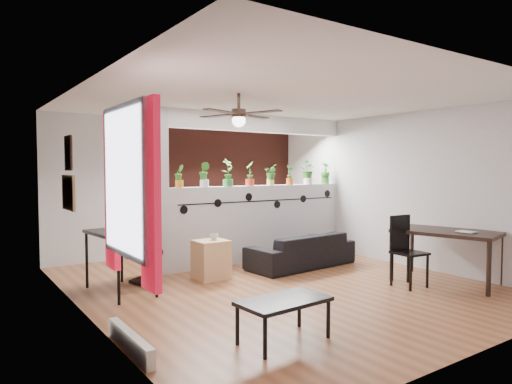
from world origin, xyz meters
The scene contains 29 objects.
room_shell centered at (0.00, 0.00, 1.30)m, with size 6.30×7.10×2.90m.
partition_wall centered at (0.80, 1.50, 0.68)m, with size 3.60×0.18×1.35m, color #BCBCC1.
ceiling_header centered at (0.80, 1.50, 2.45)m, with size 3.60×0.18×0.30m, color silver.
pier_column centered at (-1.11, 1.50, 1.30)m, with size 0.22×0.20×2.60m, color #BCBCC1.
brick_panel centered at (0.80, 2.97, 1.30)m, with size 3.90×0.05×2.60m, color brown.
vine_decal centered at (0.80, 1.40, 1.08)m, with size 3.31×0.01×0.30m.
window_assembly centered at (-2.56, -1.20, 1.51)m, with size 0.09×1.30×1.55m.
baseboard_heater centered at (-2.54, -1.20, 0.09)m, with size 0.08×1.00×0.18m, color silver.
corkboard centered at (-2.58, 0.95, 1.35)m, with size 0.03×0.60×0.45m, color #947147.
framed_art centered at (-2.58, 0.90, 1.85)m, with size 0.03×0.34×0.44m.
ceiling_fan centered at (-0.80, -0.30, 2.31)m, with size 1.19×1.19×0.43m.
potted_plant_0 centered at (-0.78, 1.50, 1.55)m, with size 0.18×0.15×0.37m.
potted_plant_1 centered at (-0.33, 1.50, 1.57)m, with size 0.26×0.27×0.41m.
potted_plant_2 centered at (0.12, 1.50, 1.60)m, with size 0.30×0.26×0.47m.
potted_plant_3 centered at (0.57, 1.50, 1.58)m, with size 0.25×0.27×0.43m.
potted_plant_4 centered at (1.03, 1.50, 1.55)m, with size 0.24×0.24×0.38m.
potted_plant_5 centered at (1.48, 1.50, 1.55)m, with size 0.17×0.20×0.38m.
potted_plant_6 centered at (1.93, 1.50, 1.59)m, with size 0.20×0.25×0.46m.
potted_plant_7 centered at (2.38, 1.50, 1.58)m, with size 0.25×0.22×0.43m.
sofa centered at (1.05, 0.66, 0.27)m, with size 1.83×0.72×0.54m, color black.
cube_shelf centered at (-0.60, 0.79, 0.29)m, with size 0.47×0.42×0.58m, color tan.
cup centered at (-0.55, 0.79, 0.63)m, with size 0.12×0.12×0.10m, color gray.
computer_desk centered at (-1.97, 0.81, 0.74)m, with size 0.70×1.18×0.81m.
monitor centered at (-1.97, 0.96, 0.90)m, with size 0.05×0.31×0.17m, color black.
office_chair centered at (-1.51, 1.14, 0.41)m, with size 0.48×0.48×0.93m.
dining_table centered at (2.09, -1.35, 0.68)m, with size 1.18×1.57×0.76m.
book centered at (1.99, -1.65, 0.77)m, with size 0.17×0.24×0.02m, color gray.
folding_chair centered at (1.46, -1.11, 0.59)m, with size 0.43×0.43×0.99m.
coffee_table centered at (-1.24, -1.79, 0.37)m, with size 0.91×0.54×0.41m.
Camera 1 is at (-3.90, -5.17, 1.66)m, focal length 32.00 mm.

